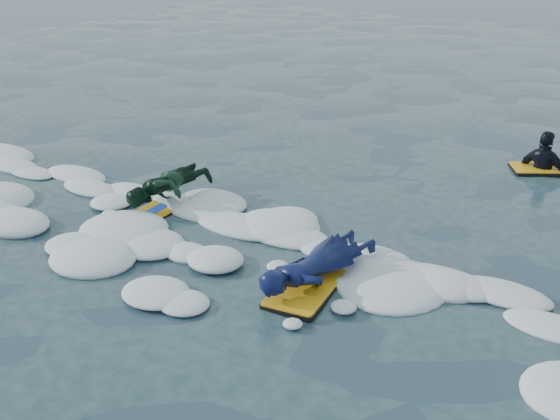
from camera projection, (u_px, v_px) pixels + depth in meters
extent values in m
plane|color=#162C36|center=(123.00, 261.00, 8.51)|extent=(120.00, 120.00, 0.00)
cube|color=black|center=(305.00, 290.00, 7.79)|extent=(0.78, 1.21, 0.06)
cube|color=orange|center=(305.00, 287.00, 7.78)|extent=(0.75, 1.18, 0.02)
imported|color=#0D145C|center=(317.00, 265.00, 7.90)|extent=(0.90, 1.77, 0.41)
cube|color=black|center=(161.00, 209.00, 9.88)|extent=(0.56, 0.92, 0.04)
cube|color=orange|center=(161.00, 207.00, 9.86)|extent=(0.54, 0.90, 0.02)
cube|color=blue|center=(160.00, 207.00, 9.86)|extent=(0.23, 0.85, 0.01)
imported|color=#0E341D|center=(169.00, 189.00, 9.93)|extent=(0.88, 1.42, 0.50)
cube|color=black|center=(543.00, 169.00, 11.36)|extent=(1.16, 1.01, 0.05)
cube|color=orange|center=(544.00, 167.00, 11.35)|extent=(1.13, 0.98, 0.02)
imported|color=black|center=(542.00, 177.00, 11.41)|extent=(0.93, 0.47, 1.52)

